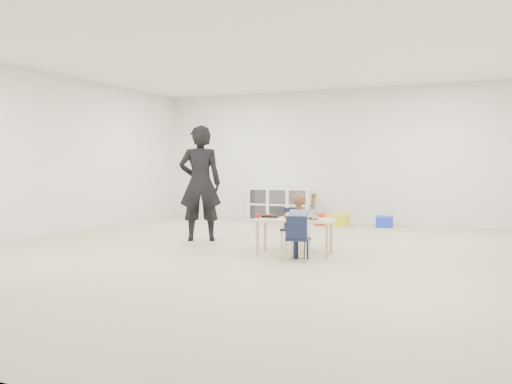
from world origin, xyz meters
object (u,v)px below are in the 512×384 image
at_px(chair_near, 298,238).
at_px(child, 299,225).
at_px(table, 295,236).
at_px(cubby_shelf, 280,204).
at_px(adult, 200,183).

xyz_separation_m(chair_near, child, (0.00, 0.00, 0.17)).
bearing_deg(chair_near, child, 0.00).
relative_size(table, chair_near, 1.93).
distance_m(table, chair_near, 0.51).
bearing_deg(table, cubby_shelf, 105.69).
xyz_separation_m(table, child, (0.21, -0.46, 0.21)).
bearing_deg(adult, cubby_shelf, -118.67).
bearing_deg(child, adult, 143.72).
xyz_separation_m(cubby_shelf, adult, (-0.08, -3.39, 0.57)).
relative_size(cubby_shelf, adult, 0.76).
bearing_deg(cubby_shelf, child, -66.33).
bearing_deg(cubby_shelf, adult, -91.27).
bearing_deg(adult, chair_near, 124.15).
height_order(table, adult, adult).
height_order(chair_near, cubby_shelf, cubby_shelf).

